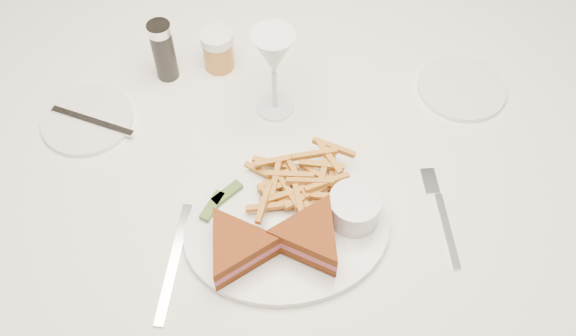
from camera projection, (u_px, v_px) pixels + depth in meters
The scene contains 2 objects.
table at pixel (286, 262), 1.39m from camera, with size 1.51×1.00×0.75m, color white.
table_setting at pixel (279, 172), 1.02m from camera, with size 0.83×0.58×0.18m.
Camera 1 is at (-0.11, -0.44, 1.63)m, focal length 40.00 mm.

